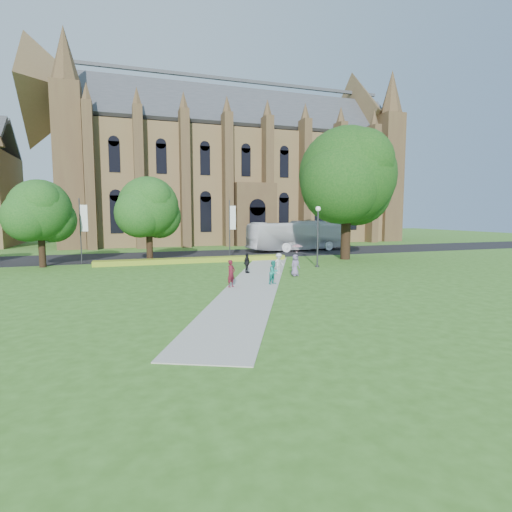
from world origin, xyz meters
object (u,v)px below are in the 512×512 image
object	(u,v)px
streetlamp	(318,229)
tour_coach	(299,236)
pedestrian_0	(231,274)
large_tree	(347,176)

from	to	relation	value
streetlamp	tour_coach	xyz separation A→B (m)	(4.92, 14.42, -1.43)
tour_coach	pedestrian_0	size ratio (longest dim) A/B	7.78
large_tree	pedestrian_0	size ratio (longest dim) A/B	7.75
large_tree	pedestrian_0	bearing A→B (deg)	-142.87
tour_coach	pedestrian_0	world-z (taller)	tour_coach
streetlamp	tour_coach	world-z (taller)	streetlamp
streetlamp	pedestrian_0	bearing A→B (deg)	-144.17
streetlamp	large_tree	size ratio (longest dim) A/B	0.40
pedestrian_0	tour_coach	bearing A→B (deg)	20.57
tour_coach	large_tree	bearing A→B (deg)	177.41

